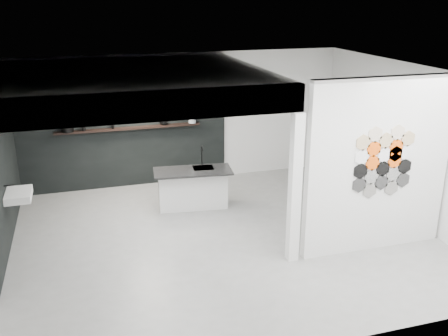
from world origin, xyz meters
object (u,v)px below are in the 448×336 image
wall_basin (19,195)px  glass_bowl (192,120)px  partition_panel (378,166)px  kitchen_island (193,188)px  glass_vase (192,119)px  bottle_dark (113,125)px  kettle (163,122)px  utensil_cup (84,128)px  stockpot (67,127)px

wall_basin → glass_bowl: glass_bowl is taller
partition_panel → wall_basin: 5.78m
partition_panel → kitchen_island: (-2.42, 2.43, -1.00)m
kitchen_island → glass_bowl: (0.34, 1.44, 0.98)m
glass_vase → bottle_dark: (-1.68, 0.00, 0.00)m
kitchen_island → bottle_dark: bottle_dark is taller
kettle → glass_vase: bearing=11.8°
wall_basin → kitchen_island: bearing=11.6°
bottle_dark → utensil_cup: bearing=180.0°
partition_panel → wall_basin: (-5.46, 1.80, -0.55)m
kettle → bottle_dark: (-1.05, 0.00, 0.00)m
utensil_cup → glass_bowl: bearing=0.0°
wall_basin → glass_vase: 4.01m
stockpot → utensil_cup: stockpot is taller
wall_basin → utensil_cup: (1.13, 2.07, 0.52)m
kitchen_island → glass_vase: 1.78m
partition_panel → glass_vase: bearing=118.2°
partition_panel → glass_vase: size_ratio=18.59×
partition_panel → stockpot: (-4.65, 3.87, 0.02)m
wall_basin → kitchen_island: 3.14m
kettle → utensil_cup: (-1.64, 0.00, -0.02)m
wall_basin → kitchen_island: (3.05, 0.63, -0.45)m
kitchen_island → stockpot: (-2.23, 1.44, 1.02)m
stockpot → bottle_dark: (0.90, 0.00, -0.02)m
wall_basin → glass_bowl: (3.39, 2.07, 0.53)m
stockpot → kitchen_island: bearing=-32.8°
bottle_dark → utensil_cup: (-0.58, 0.00, -0.03)m
partition_panel → glass_vase: 4.39m
partition_panel → kettle: size_ratio=16.38×
partition_panel → glass_bowl: size_ratio=17.66×
stockpot → utensil_cup: size_ratio=2.57×
glass_bowl → glass_vase: bearing=0.0°
glass_vase → glass_bowl: bearing=0.0°
utensil_cup → wall_basin: bearing=-118.7°
stockpot → glass_vase: 2.58m
wall_basin → stockpot: stockpot is taller
wall_basin → glass_bowl: 4.00m
glass_bowl → utensil_cup: (-2.26, 0.00, -0.01)m
wall_basin → stockpot: bearing=68.5°
partition_panel → kitchen_island: size_ratio=1.82×
partition_panel → bottle_dark: 5.39m
stockpot → bottle_dark: 0.90m
stockpot → kettle: (1.95, 0.00, -0.03)m
partition_panel → stockpot: bearing=140.3°
glass_vase → utensil_cup: glass_vase is taller
partition_panel → wall_basin: bearing=161.8°
wall_basin → kettle: kettle is taller
kitchen_island → bottle_dark: (-1.33, 1.44, 1.00)m
kitchen_island → wall_basin: bearing=-161.8°
kitchen_island → kettle: size_ratio=9.02×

